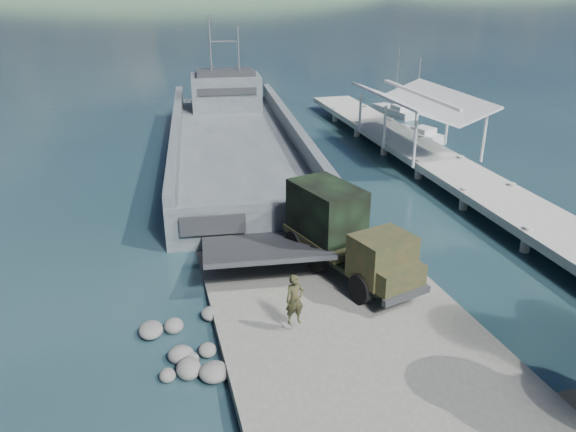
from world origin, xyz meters
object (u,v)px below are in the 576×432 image
at_px(pier, 422,145).
at_px(sailboat_near, 415,135).
at_px(military_truck, 344,232).
at_px(landing_craft, 236,149).
at_px(soldier, 295,309).
at_px(sailboat_far, 395,112).

xyz_separation_m(pier, sailboat_near, (3.05, 7.10, -1.22)).
relative_size(pier, military_truck, 5.34).
relative_size(landing_craft, military_truck, 4.56).
height_order(soldier, sailboat_far, sailboat_far).
distance_m(landing_craft, sailboat_far, 21.96).
relative_size(soldier, sailboat_near, 0.28).
distance_m(military_truck, sailboat_far, 35.63).
bearing_deg(military_truck, soldier, -145.11).
bearing_deg(landing_craft, soldier, -88.93).
bearing_deg(pier, soldier, -127.98).
xyz_separation_m(pier, landing_craft, (-13.33, 4.73, -0.70)).
relative_size(sailboat_near, sailboat_far, 1.02).
bearing_deg(soldier, sailboat_far, 54.34).
relative_size(pier, sailboat_far, 6.29).
xyz_separation_m(soldier, sailboat_far, (20.49, 35.65, -1.14)).
bearing_deg(sailboat_near, pier, -132.89).
distance_m(soldier, sailboat_far, 41.13).
distance_m(landing_craft, sailboat_near, 16.56).
height_order(pier, landing_craft, landing_craft).
relative_size(landing_craft, sailboat_near, 5.29).
bearing_deg(pier, sailboat_near, 66.76).
distance_m(pier, landing_craft, 14.16).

